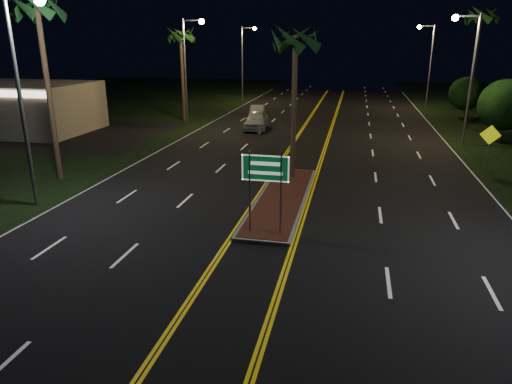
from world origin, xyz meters
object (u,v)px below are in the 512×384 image
(highway_sign, at_px, (265,176))
(palm_median, at_px, (296,40))
(shrub_mid, at_px, (505,105))
(warning_sign, at_px, (489,141))
(palm_left_far, at_px, (180,36))
(median_island, at_px, (282,199))
(streetlight_right_mid, at_px, (468,65))
(streetlight_left_far, at_px, (245,55))
(palm_right_far, at_px, (481,17))
(car_far, at_px, (257,111))
(commercial_building, at_px, (1,107))
(streetlight_left_mid, at_px, (189,61))
(streetlight_left_near, at_px, (25,80))
(streetlight_right_far, at_px, (428,57))
(car_near, at_px, (256,119))
(palm_left_near, at_px, (37,10))
(shrub_far, at_px, (466,94))

(highway_sign, distance_m, palm_median, 9.11)
(shrub_mid, bearing_deg, warning_sign, -109.05)
(highway_sign, distance_m, palm_left_far, 28.77)
(median_island, height_order, streetlight_right_mid, streetlight_right_mid)
(streetlight_left_far, height_order, palm_right_far, palm_right_far)
(median_island, xyz_separation_m, car_far, (-6.31, 24.06, 0.65))
(palm_median, height_order, car_far, palm_median)
(car_far, bearing_deg, commercial_building, -158.35)
(streetlight_left_mid, bearing_deg, streetlight_left_far, 90.00)
(streetlight_left_near, bearing_deg, streetlight_right_mid, 40.30)
(streetlight_right_far, bearing_deg, palm_left_far, -149.12)
(palm_median, height_order, palm_left_far, palm_left_far)
(streetlight_right_mid, height_order, palm_right_far, palm_right_far)
(highway_sign, xyz_separation_m, warning_sign, (10.80, 11.94, -0.64))
(car_near, relative_size, warning_sign, 2.04)
(streetlight_left_far, bearing_deg, highway_sign, -75.56)
(streetlight_left_far, relative_size, car_near, 1.64)
(car_near, bearing_deg, streetlight_right_far, 41.83)
(streetlight_left_mid, distance_m, streetlight_right_far, 27.83)
(streetlight_right_mid, bearing_deg, median_island, -125.28)
(palm_left_far, distance_m, car_far, 10.03)
(median_island, bearing_deg, warning_sign, 35.61)
(median_island, bearing_deg, palm_left_far, 121.36)
(streetlight_right_mid, xyz_separation_m, car_far, (-16.92, 9.06, -4.92))
(highway_sign, height_order, streetlight_right_far, streetlight_right_far)
(palm_median, xyz_separation_m, car_far, (-6.31, 20.56, -6.54))
(highway_sign, xyz_separation_m, streetlight_right_far, (10.61, 39.20, 3.25))
(commercial_building, xyz_separation_m, streetlight_left_near, (15.39, -15.99, 3.65))
(shrub_mid, bearing_deg, palm_left_near, -148.88)
(streetlight_right_far, distance_m, palm_left_near, 41.22)
(streetlight_left_near, xyz_separation_m, palm_left_far, (-2.19, 24.00, 2.09))
(commercial_building, bearing_deg, shrub_far, 21.91)
(car_near, bearing_deg, streetlight_left_near, -109.72)
(streetlight_left_far, distance_m, palm_left_far, 16.28)
(median_island, bearing_deg, shrub_far, 64.55)
(streetlight_left_near, distance_m, palm_right_far, 35.16)
(streetlight_right_mid, distance_m, palm_median, 15.73)
(commercial_building, distance_m, warning_sign, 37.17)
(commercial_building, xyz_separation_m, streetlight_left_mid, (15.39, 4.01, 3.65))
(streetlight_left_near, xyz_separation_m, car_near, (5.48, 21.12, -4.74))
(streetlight_left_mid, height_order, shrub_mid, streetlight_left_mid)
(median_island, height_order, streetlight_left_near, streetlight_left_near)
(streetlight_right_far, relative_size, palm_left_far, 1.02)
(palm_median, bearing_deg, car_far, 107.06)
(highway_sign, relative_size, streetlight_left_far, 0.36)
(streetlight_left_mid, relative_size, streetlight_left_far, 1.00)
(streetlight_left_mid, xyz_separation_m, warning_sign, (21.41, -9.27, -3.89))
(streetlight_right_far, bearing_deg, highway_sign, -105.15)
(palm_left_near, distance_m, car_far, 25.16)
(palm_median, relative_size, warning_sign, 3.09)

